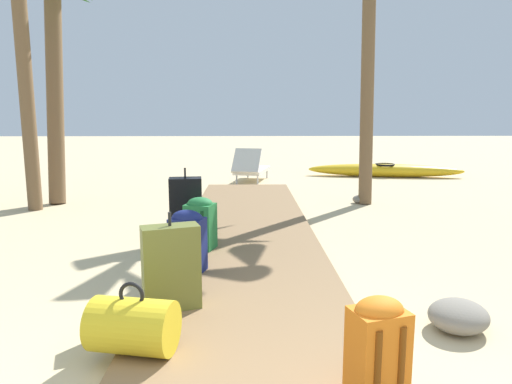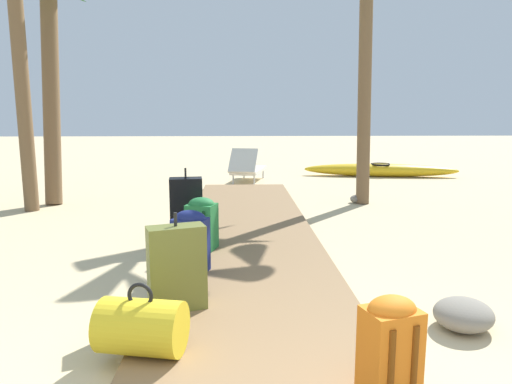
{
  "view_description": "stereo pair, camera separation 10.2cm",
  "coord_description": "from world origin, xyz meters",
  "px_view_note": "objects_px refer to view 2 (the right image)",
  "views": [
    {
      "loc": [
        -0.01,
        -1.21,
        1.53
      ],
      "look_at": [
        0.1,
        4.63,
        0.55
      ],
      "focal_mm": 32.23,
      "sensor_mm": 36.0,
      "label": 1
    },
    {
      "loc": [
        -0.12,
        -1.21,
        1.53
      ],
      "look_at": [
        0.1,
        4.63,
        0.55
      ],
      "focal_mm": 32.23,
      "sensor_mm": 36.0,
      "label": 2
    }
  ],
  "objects_px": {
    "suitcase_olive": "(177,268)",
    "suitcase_black": "(186,207)",
    "lounge_chair": "(248,168)",
    "kayak": "(380,170)",
    "backpack_green": "(202,222)",
    "duffel_bag_yellow": "(142,327)",
    "backpack_navy": "(191,239)",
    "backpack_orange": "(390,348)"
  },
  "relations": [
    {
      "from": "suitcase_olive",
      "to": "backpack_navy",
      "type": "relative_size",
      "value": 1.27
    },
    {
      "from": "backpack_navy",
      "to": "lounge_chair",
      "type": "distance_m",
      "value": 6.43
    },
    {
      "from": "backpack_navy",
      "to": "lounge_chair",
      "type": "xyz_separation_m",
      "value": [
        0.66,
        6.39,
        -0.06
      ]
    },
    {
      "from": "suitcase_olive",
      "to": "kayak",
      "type": "distance_m",
      "value": 9.06
    },
    {
      "from": "backpack_green",
      "to": "suitcase_olive",
      "type": "distance_m",
      "value": 1.58
    },
    {
      "from": "suitcase_black",
      "to": "backpack_navy",
      "type": "xyz_separation_m",
      "value": [
        0.18,
        -1.28,
        -0.05
      ]
    },
    {
      "from": "suitcase_olive",
      "to": "lounge_chair",
      "type": "relative_size",
      "value": 0.46
    },
    {
      "from": "duffel_bag_yellow",
      "to": "lounge_chair",
      "type": "bearing_deg",
      "value": 84.19
    },
    {
      "from": "suitcase_olive",
      "to": "lounge_chair",
      "type": "bearing_deg",
      "value": 84.69
    },
    {
      "from": "lounge_chair",
      "to": "kayak",
      "type": "distance_m",
      "value": 3.49
    },
    {
      "from": "lounge_chair",
      "to": "duffel_bag_yellow",
      "type": "bearing_deg",
      "value": -95.81
    },
    {
      "from": "backpack_navy",
      "to": "backpack_orange",
      "type": "bearing_deg",
      "value": -59.68
    },
    {
      "from": "backpack_orange",
      "to": "suitcase_olive",
      "type": "xyz_separation_m",
      "value": [
        -1.22,
        1.21,
        0.02
      ]
    },
    {
      "from": "backpack_orange",
      "to": "kayak",
      "type": "bearing_deg",
      "value": 73.09
    },
    {
      "from": "backpack_navy",
      "to": "backpack_green",
      "type": "bearing_deg",
      "value": 86.48
    },
    {
      "from": "duffel_bag_yellow",
      "to": "kayak",
      "type": "height_order",
      "value": "duffel_bag_yellow"
    },
    {
      "from": "backpack_navy",
      "to": "kayak",
      "type": "relative_size",
      "value": 0.15
    },
    {
      "from": "duffel_bag_yellow",
      "to": "lounge_chair",
      "type": "relative_size",
      "value": 0.35
    },
    {
      "from": "suitcase_olive",
      "to": "suitcase_black",
      "type": "relative_size",
      "value": 0.89
    },
    {
      "from": "backpack_green",
      "to": "duffel_bag_yellow",
      "type": "distance_m",
      "value": 2.25
    },
    {
      "from": "suitcase_black",
      "to": "lounge_chair",
      "type": "height_order",
      "value": "suitcase_black"
    },
    {
      "from": "kayak",
      "to": "suitcase_black",
      "type": "bearing_deg",
      "value": -125.18
    },
    {
      "from": "suitcase_black",
      "to": "backpack_navy",
      "type": "bearing_deg",
      "value": -81.98
    },
    {
      "from": "suitcase_olive",
      "to": "kayak",
      "type": "height_order",
      "value": "suitcase_olive"
    },
    {
      "from": "backpack_green",
      "to": "suitcase_black",
      "type": "bearing_deg",
      "value": 112.64
    },
    {
      "from": "backpack_navy",
      "to": "duffel_bag_yellow",
      "type": "height_order",
      "value": "backpack_navy"
    },
    {
      "from": "suitcase_black",
      "to": "backpack_navy",
      "type": "relative_size",
      "value": 1.42
    },
    {
      "from": "backpack_green",
      "to": "suitcase_olive",
      "type": "bearing_deg",
      "value": -92.2
    },
    {
      "from": "backpack_green",
      "to": "lounge_chair",
      "type": "xyz_separation_m",
      "value": [
        0.61,
        5.66,
        -0.05
      ]
    },
    {
      "from": "backpack_navy",
      "to": "suitcase_olive",
      "type": "bearing_deg",
      "value": -91.05
    },
    {
      "from": "lounge_chair",
      "to": "backpack_green",
      "type": "bearing_deg",
      "value": -96.17
    },
    {
      "from": "backpack_green",
      "to": "lounge_chair",
      "type": "bearing_deg",
      "value": 83.83
    },
    {
      "from": "backpack_green",
      "to": "lounge_chair",
      "type": "relative_size",
      "value": 0.35
    },
    {
      "from": "backpack_navy",
      "to": "lounge_chair",
      "type": "height_order",
      "value": "lounge_chair"
    },
    {
      "from": "suitcase_black",
      "to": "lounge_chair",
      "type": "distance_m",
      "value": 5.18
    },
    {
      "from": "suitcase_black",
      "to": "duffel_bag_yellow",
      "type": "distance_m",
      "value": 2.79
    },
    {
      "from": "kayak",
      "to": "lounge_chair",
      "type": "bearing_deg",
      "value": -165.69
    },
    {
      "from": "suitcase_black",
      "to": "duffel_bag_yellow",
      "type": "relative_size",
      "value": 1.47
    },
    {
      "from": "suitcase_black",
      "to": "kayak",
      "type": "bearing_deg",
      "value": 54.82
    },
    {
      "from": "backpack_orange",
      "to": "suitcase_black",
      "type": "bearing_deg",
      "value": 112.52
    },
    {
      "from": "backpack_green",
      "to": "backpack_orange",
      "type": "xyz_separation_m",
      "value": [
        1.16,
        -2.79,
        -0.0
      ]
    },
    {
      "from": "lounge_chair",
      "to": "kayak",
      "type": "relative_size",
      "value": 0.42
    }
  ]
}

